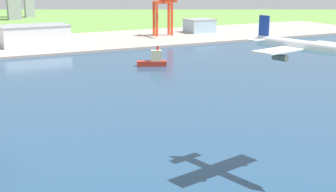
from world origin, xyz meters
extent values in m
plane|color=#618F40|center=(0.00, 300.00, 0.00)|extent=(2400.00, 2400.00, 0.00)
cube|color=navy|center=(0.00, 240.00, 0.07)|extent=(840.00, 360.00, 0.15)
cube|color=#A7998C|center=(0.00, 490.00, 1.25)|extent=(840.00, 140.00, 2.50)
cylinder|color=silver|center=(22.47, 121.82, 46.97)|extent=(12.42, 37.51, 4.06)
cube|color=silver|center=(22.05, 123.65, 46.36)|extent=(40.02, 16.88, 0.50)
cube|color=#193899|center=(18.66, 138.29, 51.44)|extent=(1.50, 4.50, 9.74)
cube|color=silver|center=(18.66, 138.29, 47.78)|extent=(14.67, 7.20, 0.36)
cylinder|color=#4C4F54|center=(32.99, 125.03, 44.13)|extent=(3.36, 5.63, 2.23)
cylinder|color=#4C4F54|center=(11.62, 120.08, 44.13)|extent=(3.36, 5.63, 2.23)
cube|color=#B22D1E|center=(64.51, 336.47, 2.21)|extent=(24.12, 14.97, 4.12)
cube|color=beige|center=(67.89, 335.05, 8.57)|extent=(9.87, 8.20, 8.60)
cylinder|color=red|center=(68.97, 334.59, 14.52)|extent=(1.52, 1.52, 3.30)
cube|color=red|center=(140.94, 487.77, 20.80)|extent=(2.20, 2.20, 36.60)
cube|color=red|center=(160.08, 487.77, 20.80)|extent=(2.20, 2.20, 36.60)
cube|color=red|center=(140.94, 495.77, 20.80)|extent=(2.20, 2.20, 36.60)
cube|color=red|center=(160.08, 495.77, 20.80)|extent=(2.20, 2.20, 36.60)
cube|color=red|center=(150.51, 491.77, 40.50)|extent=(21.54, 10.00, 2.80)
cube|color=red|center=(150.51, 480.77, 43.30)|extent=(2.60, 44.02, 2.60)
cube|color=white|center=(2.02, 479.58, 11.88)|extent=(64.09, 38.66, 18.76)
cube|color=gray|center=(2.02, 479.58, 21.86)|extent=(65.37, 39.44, 1.20)
cube|color=#99BCD1|center=(204.90, 501.09, 9.95)|extent=(31.51, 28.07, 14.91)
cube|color=gray|center=(204.90, 501.09, 18.01)|extent=(32.15, 28.63, 1.20)
camera|label=1|loc=(-90.66, -0.97, 70.48)|focal=50.63mm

